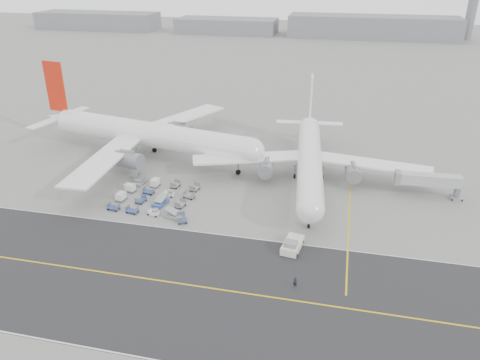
% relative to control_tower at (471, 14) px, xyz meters
% --- Properties ---
extents(ground, '(700.00, 700.00, 0.00)m').
position_rel_control_tower_xyz_m(ground, '(-100.00, -265.00, -16.25)').
color(ground, gray).
rests_on(ground, ground).
extents(taxiway, '(220.00, 59.00, 0.03)m').
position_rel_control_tower_xyz_m(taxiway, '(-94.98, -282.98, -16.24)').
color(taxiway, '#2C2C2F').
rests_on(taxiway, ground).
extents(horizon_buildings, '(520.00, 28.00, 28.00)m').
position_rel_control_tower_xyz_m(horizon_buildings, '(-70.00, -5.00, -16.25)').
color(horizon_buildings, slate).
rests_on(horizon_buildings, ground).
extents(control_tower, '(7.00, 7.00, 31.25)m').
position_rel_control_tower_xyz_m(control_tower, '(0.00, 0.00, 0.00)').
color(control_tower, slate).
rests_on(control_tower, ground).
extents(airliner_a, '(65.56, 64.24, 22.85)m').
position_rel_control_tower_xyz_m(airliner_a, '(-122.46, -234.40, -9.68)').
color(airliner_a, white).
rests_on(airliner_a, ground).
extents(airliner_b, '(55.19, 56.03, 19.34)m').
position_rel_control_tower_xyz_m(airliner_b, '(-79.80, -238.69, -10.68)').
color(airliner_b, white).
rests_on(airliner_b, ground).
extents(pushback_tug, '(3.79, 8.14, 2.29)m').
position_rel_control_tower_xyz_m(pushback_tug, '(-79.79, -269.10, -15.31)').
color(pushback_tug, silver).
rests_on(pushback_tug, ground).
extents(jet_bridge, '(14.62, 3.39, 5.50)m').
position_rel_control_tower_xyz_m(jet_bridge, '(-53.61, -241.77, -12.42)').
color(jet_bridge, gray).
rests_on(jet_bridge, ground).
extents(gse_cluster, '(24.22, 23.61, 1.88)m').
position_rel_control_tower_xyz_m(gse_cluster, '(-111.30, -256.46, -16.25)').
color(gse_cluster, gray).
rests_on(gse_cluster, ground).
extents(stray_dolly, '(2.76, 3.18, 1.67)m').
position_rel_control_tower_xyz_m(stray_dolly, '(-102.43, -264.18, -16.25)').
color(stray_dolly, silver).
rests_on(stray_dolly, ground).
extents(ground_crew_a, '(0.78, 0.62, 1.89)m').
position_rel_control_tower_xyz_m(ground_crew_a, '(-78.00, -279.66, -15.31)').
color(ground_crew_a, black).
rests_on(ground_crew_a, ground).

